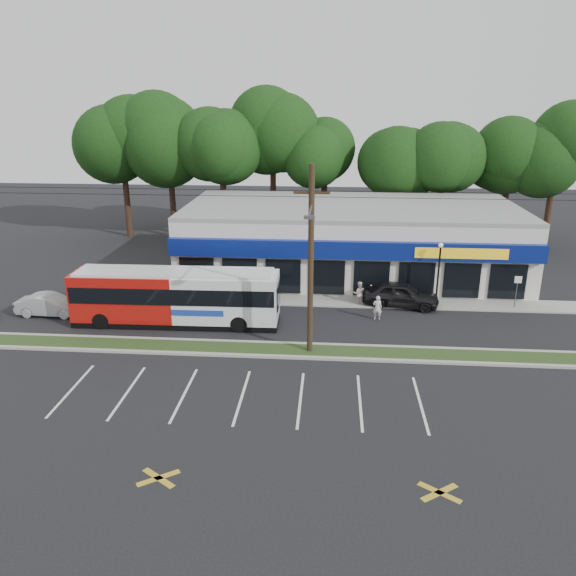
% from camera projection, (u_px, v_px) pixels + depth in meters
% --- Properties ---
extents(ground, '(120.00, 120.00, 0.00)m').
position_uv_depth(ground, '(252.00, 358.00, 29.56)').
color(ground, black).
rests_on(ground, ground).
extents(grass_strip, '(40.00, 1.60, 0.12)m').
position_uv_depth(grass_strip, '(254.00, 349.00, 30.48)').
color(grass_strip, '#233B18').
rests_on(grass_strip, ground).
extents(curb_south, '(40.00, 0.25, 0.14)m').
position_uv_depth(curb_south, '(252.00, 356.00, 29.68)').
color(curb_south, '#9E9E93').
rests_on(curb_south, ground).
extents(curb_north, '(40.00, 0.25, 0.14)m').
position_uv_depth(curb_north, '(256.00, 343.00, 31.28)').
color(curb_north, '#9E9E93').
rests_on(curb_north, ground).
extents(sidewalk, '(32.00, 2.20, 0.10)m').
position_uv_depth(sidewalk, '(344.00, 301.00, 37.66)').
color(sidewalk, '#9E9E93').
rests_on(sidewalk, ground).
extents(strip_mall, '(25.00, 12.55, 5.30)m').
position_uv_depth(strip_mall, '(350.00, 239.00, 43.31)').
color(strip_mall, silver).
rests_on(strip_mall, ground).
extents(utility_pole, '(50.00, 2.77, 10.00)m').
position_uv_depth(utility_pole, '(307.00, 256.00, 28.47)').
color(utility_pole, black).
rests_on(utility_pole, ground).
extents(lamp_post, '(0.30, 0.30, 4.25)m').
position_uv_depth(lamp_post, '(439.00, 267.00, 36.18)').
color(lamp_post, black).
rests_on(lamp_post, ground).
extents(sign_post, '(0.45, 0.10, 2.23)m').
position_uv_depth(sign_post, '(517.00, 286.00, 35.95)').
color(sign_post, '#59595E').
rests_on(sign_post, ground).
extents(tree_line, '(46.76, 6.76, 11.83)m').
position_uv_depth(tree_line, '(333.00, 151.00, 51.07)').
color(tree_line, black).
rests_on(tree_line, ground).
extents(metrobus, '(12.38, 2.83, 3.31)m').
position_uv_depth(metrobus, '(176.00, 296.00, 33.62)').
color(metrobus, '#A9120D').
rests_on(metrobus, ground).
extents(car_dark, '(5.11, 2.74, 1.65)m').
position_uv_depth(car_dark, '(401.00, 294.00, 36.62)').
color(car_dark, black).
rests_on(car_dark, ground).
extents(car_silver, '(4.18, 1.54, 1.37)m').
position_uv_depth(car_silver, '(50.00, 305.00, 35.19)').
color(car_silver, '#B5B7BD').
rests_on(car_silver, ground).
extents(pedestrian_a, '(0.57, 0.38, 1.55)m').
position_uv_depth(pedestrian_a, '(377.00, 308.00, 34.45)').
color(pedestrian_a, silver).
rests_on(pedestrian_a, ground).
extents(pedestrian_b, '(0.81, 0.64, 1.62)m').
position_uv_depth(pedestrian_b, '(359.00, 293.00, 36.87)').
color(pedestrian_b, silver).
rests_on(pedestrian_b, ground).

